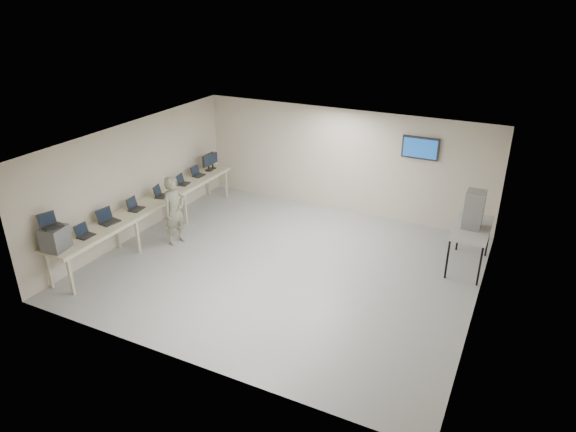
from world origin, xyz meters
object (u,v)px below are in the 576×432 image
at_px(side_table, 472,230).
at_px(soldier, 175,211).
at_px(workbench, 152,204).
at_px(equipment_box, 55,238).

bearing_deg(side_table, soldier, -163.82).
bearing_deg(soldier, workbench, 95.12).
bearing_deg(side_table, workbench, -166.00).
bearing_deg(workbench, soldier, -5.85).
relative_size(soldier, side_table, 1.04).
relative_size(equipment_box, side_table, 0.30).
bearing_deg(soldier, side_table, -62.85).
height_order(equipment_box, side_table, equipment_box).
xyz_separation_m(workbench, side_table, (7.19, 1.79, 0.07)).
distance_m(equipment_box, side_table, 8.56).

